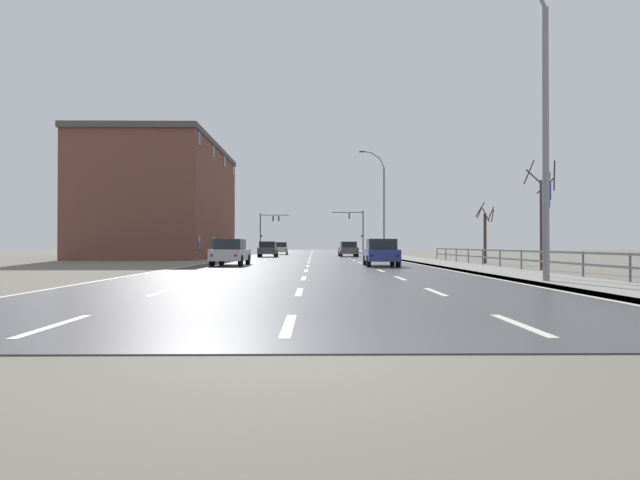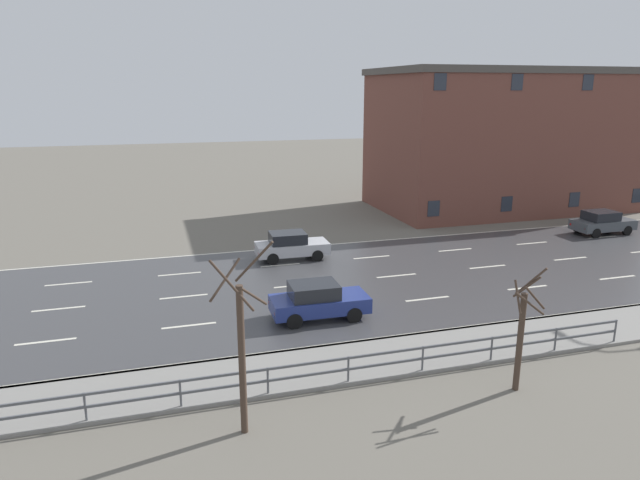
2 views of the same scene
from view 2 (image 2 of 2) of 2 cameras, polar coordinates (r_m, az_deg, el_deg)
name	(u,v)px [view 2 (image 2 of 2)]	position (r m, az deg, el deg)	size (l,w,h in m)	color
guardrail	(268,376)	(18.39, -5.26, -13.45)	(0.07, 26.86, 1.00)	#515459
car_far_left	(602,222)	(42.36, 26.46, 1.61)	(1.87, 4.12, 1.57)	#474C51
car_near_right	(291,245)	(32.35, -2.92, -0.55)	(1.94, 4.15, 1.57)	#B7B7BC
car_near_left	(318,300)	(24.05, -0.19, -6.07)	(1.92, 4.14, 1.57)	navy
brick_building	(503,139)	(48.65, 17.87, 9.59)	(11.00, 20.30, 10.96)	brown
bare_tree_near	(242,350)	(15.92, -7.84, -10.84)	(1.65, 1.75, 5.56)	#423328
bare_tree_mid	(521,334)	(19.23, 19.54, -8.86)	(1.19, 1.24, 4.14)	#423328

